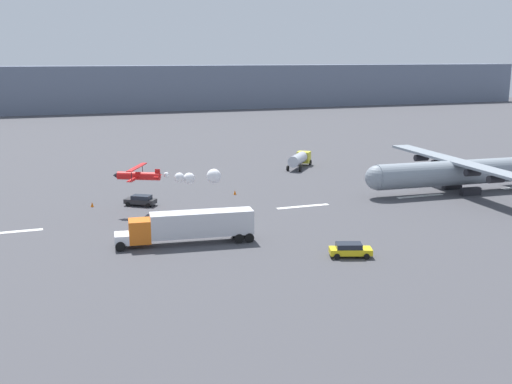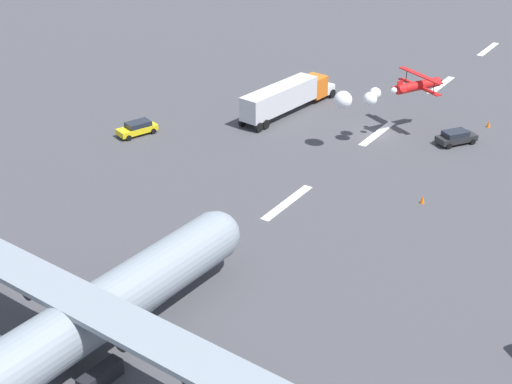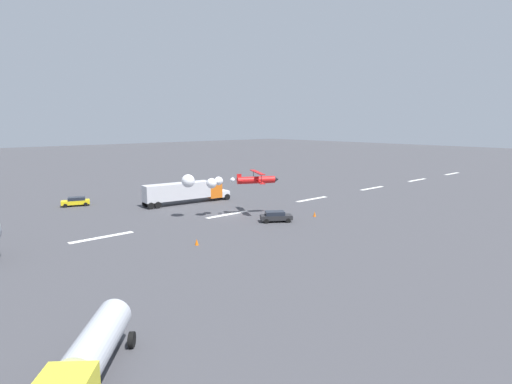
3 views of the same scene
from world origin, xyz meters
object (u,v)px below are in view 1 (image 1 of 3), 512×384
Objects in this scene: followme_car_yellow at (350,250)px; stunt_biplane_red at (175,176)px; semi_truck_orange at (190,225)px; cargo_transport_plane at (451,172)px; fuel_tanker_truck at (299,159)px; traffic_cone_far at (235,192)px; traffic_cone_near at (92,204)px; airport_staff_sedan at (141,200)px.

stunt_biplane_red is at bearing 120.68° from followme_car_yellow.
semi_truck_orange is 18.39m from followme_car_yellow.
fuel_tanker_truck is (-13.34, 28.43, -1.60)m from cargo_transport_plane.
cargo_transport_plane is 47.70× the size of traffic_cone_far.
stunt_biplane_red is at bearing -41.72° from traffic_cone_near.
semi_truck_orange reaches higher than traffic_cone_near.
fuel_tanker_truck is 53.98m from followme_car_yellow.
airport_staff_sedan is at bearing -148.84° from fuel_tanker_truck.
fuel_tanker_truck is 26.33m from traffic_cone_far.
cargo_transport_plane is at bearing -9.94° from traffic_cone_near.
traffic_cone_near is at bearing 126.55° from followme_car_yellow.
stunt_biplane_red reaches higher than followme_car_yellow.
cargo_transport_plane is 47.70× the size of traffic_cone_near.
stunt_biplane_red reaches higher than semi_truck_orange.
followme_car_yellow reaches higher than traffic_cone_far.
traffic_cone_near is (-24.00, 32.38, -0.44)m from followme_car_yellow.
cargo_transport_plane is at bearing 15.43° from semi_truck_orange.
followme_car_yellow is (13.83, -23.32, -4.64)m from stunt_biplane_red.
traffic_cone_far is (11.49, 9.79, -5.08)m from stunt_biplane_red.
followme_car_yellow is 6.46× the size of traffic_cone_near.
traffic_cone_far is at bearing 8.51° from airport_staff_sedan.
airport_staff_sedan is 6.28× the size of traffic_cone_near.
semi_truck_orange is 51.63m from fuel_tanker_truck.
followme_car_yellow is (-16.58, -51.36, -0.93)m from fuel_tanker_truck.
stunt_biplane_red is 14.54m from traffic_cone_near.
fuel_tanker_truck is at bearing 115.14° from cargo_transport_plane.
airport_staff_sedan is 6.28× the size of traffic_cone_far.
cargo_transport_plane is at bearing -64.86° from fuel_tanker_truck.
airport_staff_sedan is (-17.31, 30.87, -0.00)m from followme_car_yellow.
stunt_biplane_red is 0.85× the size of semi_truck_orange.
traffic_cone_near is (-53.93, 9.45, -2.96)m from cargo_transport_plane.
stunt_biplane_red is 13.27m from semi_truck_orange.
semi_truck_orange is at bearing -67.65° from traffic_cone_near.
fuel_tanker_truck is at bearing 42.68° from stunt_biplane_red.
cargo_transport_plane reaches higher than traffic_cone_near.
stunt_biplane_red is (-43.76, 0.38, 2.12)m from cargo_transport_plane.
stunt_biplane_red is 9.52m from airport_staff_sedan.
cargo_transport_plane reaches higher than followme_car_yellow.
stunt_biplane_red is at bearing -137.32° from fuel_tanker_truck.
followme_car_yellow is 6.46× the size of traffic_cone_far.
traffic_cone_far is at bearing 1.92° from traffic_cone_near.
stunt_biplane_red is 18.01× the size of traffic_cone_near.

